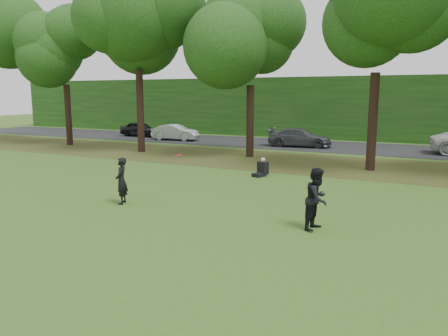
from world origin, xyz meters
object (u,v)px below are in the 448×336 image
Objects in this scene: player_left at (121,181)px; frisbee at (178,155)px; player_right at (317,199)px; seated_person at (262,169)px.

frisbee reaches higher than player_left.
seated_person is at bearing 42.02° from player_right.
frisbee is at bearing -74.29° from seated_person.
seated_person is (0.12, 6.71, -1.47)m from frisbee.
player_left reaches higher than seated_person.
player_right is (6.54, 0.19, 0.06)m from player_left.
player_left is at bearing -178.92° from frisbee.
seated_person is at bearing 88.99° from frisbee.
frisbee is at bearing 101.21° from player_right.
player_left is 7.15m from seated_person.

